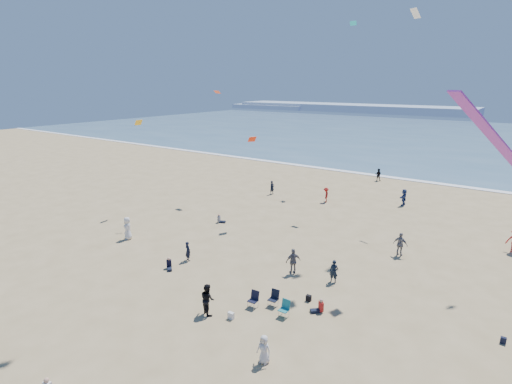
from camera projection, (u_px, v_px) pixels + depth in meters
The scene contains 12 objects.
ground at pixel (131, 349), 19.87m from camera, with size 220.00×220.00×0.00m, color tan.
ocean at pixel (461, 139), 94.57m from camera, with size 220.00×100.00×0.06m, color #476B84.
surf_line at pixel (399, 178), 55.25m from camera, with size 220.00×1.20×0.08m, color white.
headland_far at pixel (348, 108), 186.63m from camera, with size 110.00×20.00×3.20m, color #7A8EA8.
headland_near at pixel (271, 107), 205.20m from camera, with size 40.00×14.00×2.00m, color #7A8EA8.
standing_flyers at pixel (350, 250), 29.39m from camera, with size 31.40×51.57×1.94m.
seated_group at pixel (194, 294), 24.25m from camera, with size 15.80×21.66×0.84m.
chair_cluster at pixel (270, 302), 23.16m from camera, with size 2.62×1.43×1.00m.
white_tote at pixel (231, 316), 22.39m from camera, with size 0.35×0.20×0.40m, color silver.
black_backpack at pixel (309, 298), 24.22m from camera, with size 0.30×0.22×0.38m, color black.
navy_bag at pixel (503, 340), 20.29m from camera, with size 0.28×0.18×0.34m, color black.
kites_aloft at pixel (427, 39), 21.51m from camera, with size 37.58×40.20×28.78m.
Camera 1 is at (15.01, -10.31, 12.82)m, focal length 28.00 mm.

